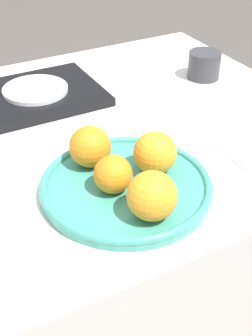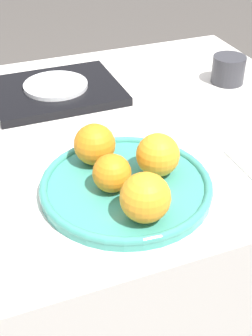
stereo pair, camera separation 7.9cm
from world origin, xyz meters
The scene contains 9 objects.
table centered at (0.00, 0.00, 0.36)m, with size 1.18×0.84×0.71m.
fruit_platter centered at (0.04, -0.23, 0.72)m, with size 0.30×0.30×0.02m.
orange_0 centered at (0.01, -0.23, 0.76)m, with size 0.07×0.07×0.07m.
orange_1 centered at (0.10, -0.22, 0.77)m, with size 0.08×0.08×0.08m.
orange_2 centered at (0.01, -0.14, 0.77)m, with size 0.08×0.08×0.08m.
orange_3 centered at (0.03, -0.32, 0.77)m, with size 0.08×0.08×0.08m.
serving_tray centered at (0.02, 0.19, 0.72)m, with size 0.30×0.24×0.02m.
side_plate centered at (0.02, 0.19, 0.74)m, with size 0.15×0.15×0.01m.
cup_0 centered at (0.44, 0.10, 0.75)m, with size 0.08×0.08×0.07m.
Camera 1 is at (-0.27, -0.80, 1.22)m, focal length 50.00 mm.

